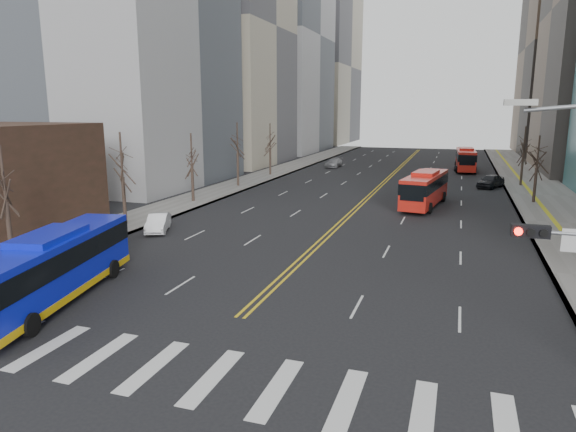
{
  "coord_description": "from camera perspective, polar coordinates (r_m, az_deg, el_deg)",
  "views": [
    {
      "loc": [
        8.81,
        -14.6,
        9.12
      ],
      "look_at": [
        0.36,
        10.74,
        3.52
      ],
      "focal_mm": 32.0,
      "sensor_mm": 36.0,
      "label": 1
    }
  ],
  "objects": [
    {
      "name": "car_white",
      "position": [
        40.01,
        -14.24,
        -0.73
      ],
      "size": [
        2.87,
        4.27,
        1.33
      ],
      "primitive_type": "imported",
      "rotation": [
        0.0,
        0.0,
        0.4
      ],
      "color": "white",
      "rests_on": "ground"
    },
    {
      "name": "car_silver",
      "position": [
        82.1,
        5.13,
        5.91
      ],
      "size": [
        2.23,
        4.91,
        1.4
      ],
      "primitive_type": "imported",
      "rotation": [
        0.0,
        0.0,
        -0.06
      ],
      "color": "gray",
      "rests_on": "ground"
    },
    {
      "name": "ground",
      "position": [
        19.34,
        -11.64,
        -16.57
      ],
      "size": [
        220.0,
        220.0,
        0.0
      ],
      "primitive_type": "plane",
      "color": "black"
    },
    {
      "name": "street_trees",
      "position": [
        51.86,
        0.43,
        7.14
      ],
      "size": [
        35.2,
        47.2,
        7.6
      ],
      "color": "#33261F",
      "rests_on": "ground"
    },
    {
      "name": "blue_bus",
      "position": [
        26.95,
        -24.8,
        -5.06
      ],
      "size": [
        4.86,
        11.99,
        3.42
      ],
      "color": "#0E1BD6",
      "rests_on": "ground"
    },
    {
      "name": "centerline",
      "position": [
        70.74,
        11.17,
        4.22
      ],
      "size": [
        0.55,
        100.0,
        0.01
      ],
      "color": "gold",
      "rests_on": "ground"
    },
    {
      "name": "red_bus_near",
      "position": [
        50.29,
        14.98,
        3.16
      ],
      "size": [
        3.91,
        10.79,
        3.36
      ],
      "color": "red",
      "rests_on": "ground"
    },
    {
      "name": "crosswalk",
      "position": [
        19.33,
        -11.64,
        -16.55
      ],
      "size": [
        26.7,
        4.0,
        0.01
      ],
      "color": "silver",
      "rests_on": "ground"
    },
    {
      "name": "office_towers",
      "position": [
        84.86,
        13.23,
        21.59
      ],
      "size": [
        83.0,
        134.0,
        58.0
      ],
      "color": "#9A9A9C",
      "rests_on": "ground"
    },
    {
      "name": "sidewalk_left",
      "position": [
        65.38,
        -4.53,
        3.85
      ],
      "size": [
        5.0,
        130.0,
        0.15
      ],
      "primitive_type": "cube",
      "color": "slate",
      "rests_on": "ground"
    },
    {
      "name": "red_bus_far",
      "position": [
        81.41,
        19.13,
        6.12
      ],
      "size": [
        3.07,
        10.92,
        3.45
      ],
      "color": "red",
      "rests_on": "ground"
    },
    {
      "name": "sidewalk_right",
      "position": [
        60.9,
        26.44,
        2.05
      ],
      "size": [
        7.0,
        130.0,
        0.15
      ],
      "primitive_type": "cube",
      "color": "slate",
      "rests_on": "ground"
    },
    {
      "name": "car_dark_far",
      "position": [
        81.26,
        18.97,
        5.24
      ],
      "size": [
        2.92,
        5.15,
        1.36
      ],
      "primitive_type": "imported",
      "rotation": [
        0.0,
        0.0,
        -0.14
      ],
      "color": "black",
      "rests_on": "ground"
    },
    {
      "name": "car_dark_mid",
      "position": [
        64.8,
        21.6,
        3.63
      ],
      "size": [
        3.64,
        5.01,
        1.58
      ],
      "primitive_type": "imported",
      "rotation": [
        0.0,
        0.0,
        -0.43
      ],
      "color": "black",
      "rests_on": "ground"
    }
  ]
}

